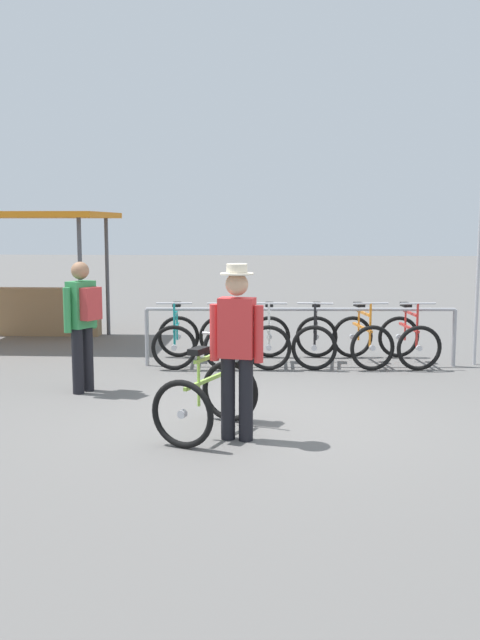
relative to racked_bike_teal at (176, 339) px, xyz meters
name	(u,v)px	position (x,y,z in m)	size (l,w,h in m)	color
ground_plane	(258,420)	(1.38, -3.08, -0.37)	(80.00, 80.00, 0.00)	#605E5B
bike_rack_rail	(300,319)	(1.86, -0.07, 0.33)	(4.60, 0.34, 0.88)	#99999E
racked_bike_teal	(176,339)	(0.00, 0.00, 0.00)	(0.76, 1.17, 0.98)	black
racked_bike_yellow	(223,339)	(0.70, 0.04, 0.00)	(0.85, 1.22, 0.98)	black
racked_bike_white	(269,340)	(1.40, 0.08, 0.00)	(0.68, 1.11, 0.97)	black
racked_bike_black	(315,340)	(2.10, 0.13, 0.00)	(0.73, 1.15, 0.97)	black
racked_bike_orange	(362,340)	(2.79, 0.17, 0.00)	(0.86, 1.19, 0.97)	black
racked_bike_red	(409,340)	(3.49, 0.21, 0.00)	(0.81, 1.19, 0.97)	black
featured_bicycle	(213,384)	(0.94, -3.49, 0.12)	(1.01, 1.26, 1.09)	black
person_with_featured_bike	(237,344)	(1.20, -3.79, 0.58)	(0.52, 0.32, 1.72)	black
pedestrian_with_backpack	(83,318)	(-0.85, -1.94, 0.57)	(0.43, 0.48, 1.64)	black
market_stall	(29,263)	(-3.04, 2.15, 1.03)	(3.12, 2.33, 2.30)	#4C4C51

